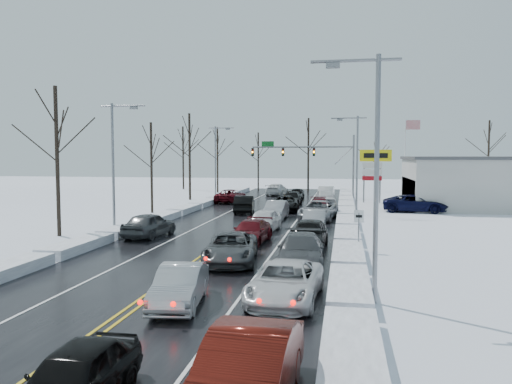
% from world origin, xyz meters
% --- Properties ---
extents(ground, '(160.00, 160.00, 0.00)m').
position_xyz_m(ground, '(0.00, 0.00, 0.00)').
color(ground, white).
rests_on(ground, ground).
extents(road_surface, '(14.00, 84.00, 0.01)m').
position_xyz_m(road_surface, '(0.00, 2.00, 0.01)').
color(road_surface, black).
rests_on(road_surface, ground).
extents(snow_bank_left, '(1.60, 72.00, 0.56)m').
position_xyz_m(snow_bank_left, '(-7.60, 2.00, 0.00)').
color(snow_bank_left, white).
rests_on(snow_bank_left, ground).
extents(snow_bank_right, '(1.60, 72.00, 0.56)m').
position_xyz_m(snow_bank_right, '(7.60, 2.00, 0.00)').
color(snow_bank_right, white).
rests_on(snow_bank_right, ground).
extents(traffic_signal_mast, '(13.28, 0.39, 8.00)m').
position_xyz_m(traffic_signal_mast, '(3.45, 27.99, 5.48)').
color(traffic_signal_mast, slate).
rests_on(traffic_signal_mast, ground).
extents(tires_plus_sign, '(3.20, 0.34, 6.00)m').
position_xyz_m(tires_plus_sign, '(10.50, 15.99, 4.99)').
color(tires_plus_sign, slate).
rests_on(tires_plus_sign, ground).
extents(used_vehicles_sign, '(2.20, 0.22, 4.65)m').
position_xyz_m(used_vehicles_sign, '(10.50, 22.00, 3.32)').
color(used_vehicles_sign, slate).
rests_on(used_vehicles_sign, ground).
extents(speed_limit_sign, '(0.55, 0.09, 2.35)m').
position_xyz_m(speed_limit_sign, '(8.20, -8.00, 1.63)').
color(speed_limit_sign, slate).
rests_on(speed_limit_sign, ground).
extents(flagpole, '(1.87, 1.20, 10.00)m').
position_xyz_m(flagpole, '(15.17, 30.00, 5.93)').
color(flagpole, silver).
rests_on(flagpole, ground).
extents(dealership_building, '(20.40, 12.40, 5.30)m').
position_xyz_m(dealership_building, '(23.98, 18.00, 2.66)').
color(dealership_building, '#BAB9B4').
rests_on(dealership_building, ground).
extents(streetlight_se, '(3.20, 0.25, 9.00)m').
position_xyz_m(streetlight_se, '(8.30, -18.00, 5.31)').
color(streetlight_se, slate).
rests_on(streetlight_se, ground).
extents(streetlight_ne, '(3.20, 0.25, 9.00)m').
position_xyz_m(streetlight_ne, '(8.30, 10.00, 5.31)').
color(streetlight_ne, slate).
rests_on(streetlight_ne, ground).
extents(streetlight_sw, '(3.20, 0.25, 9.00)m').
position_xyz_m(streetlight_sw, '(-8.30, -4.00, 5.31)').
color(streetlight_sw, slate).
rests_on(streetlight_sw, ground).
extents(streetlight_nw, '(3.20, 0.25, 9.00)m').
position_xyz_m(streetlight_nw, '(-8.30, 24.00, 5.31)').
color(streetlight_nw, slate).
rests_on(streetlight_nw, ground).
extents(tree_left_b, '(4.00, 4.00, 10.00)m').
position_xyz_m(tree_left_b, '(-11.50, -6.00, 6.99)').
color(tree_left_b, '#2D231C').
rests_on(tree_left_b, ground).
extents(tree_left_c, '(3.40, 3.40, 8.50)m').
position_xyz_m(tree_left_c, '(-10.50, 8.00, 5.94)').
color(tree_left_c, '#2D231C').
rests_on(tree_left_c, ground).
extents(tree_left_d, '(4.20, 4.20, 10.50)m').
position_xyz_m(tree_left_d, '(-11.20, 22.00, 7.33)').
color(tree_left_d, '#2D231C').
rests_on(tree_left_d, ground).
extents(tree_left_e, '(3.80, 3.80, 9.50)m').
position_xyz_m(tree_left_e, '(-10.80, 34.00, 6.64)').
color(tree_left_e, '#2D231C').
rests_on(tree_left_e, ground).
extents(tree_far_a, '(4.00, 4.00, 10.00)m').
position_xyz_m(tree_far_a, '(-18.00, 40.00, 6.99)').
color(tree_far_a, '#2D231C').
rests_on(tree_far_a, ground).
extents(tree_far_b, '(3.60, 3.60, 9.00)m').
position_xyz_m(tree_far_b, '(-6.00, 41.00, 6.29)').
color(tree_far_b, '#2D231C').
rests_on(tree_far_b, ground).
extents(tree_far_c, '(4.40, 4.40, 11.00)m').
position_xyz_m(tree_far_c, '(2.00, 39.00, 7.68)').
color(tree_far_c, '#2D231C').
rests_on(tree_far_c, ground).
extents(tree_far_d, '(3.40, 3.40, 8.50)m').
position_xyz_m(tree_far_d, '(12.00, 40.50, 5.94)').
color(tree_far_d, '#2D231C').
rests_on(tree_far_d, ground).
extents(tree_far_e, '(4.20, 4.20, 10.50)m').
position_xyz_m(tree_far_e, '(28.00, 41.00, 7.33)').
color(tree_far_e, '#2D231C').
rests_on(tree_far_e, ground).
extents(queued_car_1, '(2.09, 4.54, 1.44)m').
position_xyz_m(queued_car_1, '(1.55, -19.50, 0.00)').
color(queued_car_1, '#A7ABAF').
rests_on(queued_car_1, ground).
extents(queued_car_2, '(3.18, 5.70, 1.51)m').
position_xyz_m(queued_car_2, '(1.77, -12.18, 0.00)').
color(queued_car_2, '#414447').
rests_on(queued_car_2, ground).
extents(queued_car_3, '(2.37, 4.97, 1.40)m').
position_xyz_m(queued_car_3, '(1.70, -6.39, 0.00)').
color(queued_car_3, '#4D0A0F').
rests_on(queued_car_3, ground).
extents(queued_car_4, '(2.26, 4.80, 1.59)m').
position_xyz_m(queued_car_4, '(1.76, -1.61, 0.00)').
color(queued_car_4, white).
rests_on(queued_car_4, ground).
extents(queued_car_5, '(1.75, 4.75, 1.55)m').
position_xyz_m(queued_car_5, '(1.68, 5.38, 0.00)').
color(queued_car_5, '#989A9F').
rests_on(queued_car_5, ground).
extents(queued_car_6, '(3.12, 5.63, 1.49)m').
position_xyz_m(queued_car_6, '(1.76, 11.50, 0.00)').
color(queued_car_6, black).
rests_on(queued_car_6, ground).
extents(queued_car_7, '(2.20, 5.02, 1.44)m').
position_xyz_m(queued_car_7, '(1.75, 17.55, 0.00)').
color(queued_car_7, black).
rests_on(queued_car_7, ground).
extents(queued_car_8, '(1.87, 4.17, 1.39)m').
position_xyz_m(queued_car_8, '(1.58, 24.95, 0.00)').
color(queued_car_8, black).
rests_on(queued_car_8, ground).
extents(queued_car_10, '(2.71, 5.36, 1.45)m').
position_xyz_m(queued_car_10, '(5.25, -18.34, 0.00)').
color(queued_car_10, silver).
rests_on(queued_car_10, ground).
extents(queued_car_11, '(2.44, 5.54, 1.58)m').
position_xyz_m(queued_car_11, '(5.33, -12.49, 0.00)').
color(queued_car_11, '#3F4244').
rests_on(queued_car_11, ground).
extents(queued_car_12, '(2.18, 5.10, 1.72)m').
position_xyz_m(queued_car_12, '(5.38, -7.56, 0.00)').
color(queued_car_12, black).
rests_on(queued_car_12, ground).
extents(queued_car_13, '(1.63, 4.51, 1.48)m').
position_xyz_m(queued_car_13, '(5.26, -0.63, 0.00)').
color(queued_car_13, gray).
rests_on(queued_car_13, ground).
extents(queued_car_14, '(3.44, 6.12, 1.61)m').
position_xyz_m(queued_car_14, '(5.24, 5.56, 0.00)').
color(queued_car_14, gray).
rests_on(queued_car_14, ground).
extents(queued_car_15, '(2.43, 4.80, 1.33)m').
position_xyz_m(queued_car_15, '(5.08, 11.41, 0.00)').
color(queued_car_15, '#470910').
rests_on(queued_car_15, ground).
extents(queued_car_16, '(2.67, 5.24, 1.71)m').
position_xyz_m(queued_car_16, '(5.32, 18.18, 0.00)').
color(queued_car_16, silver).
rests_on(queued_car_16, ground).
extents(queued_car_17, '(1.98, 5.15, 1.68)m').
position_xyz_m(queued_car_17, '(5.21, 23.89, 0.00)').
color(queued_car_17, silver).
rests_on(queued_car_17, ground).
extents(oncoming_car_0, '(2.37, 5.15, 1.64)m').
position_xyz_m(oncoming_car_0, '(-1.88, 9.42, 0.00)').
color(oncoming_car_0, black).
rests_on(oncoming_car_0, ground).
extents(oncoming_car_1, '(2.89, 5.69, 1.54)m').
position_xyz_m(oncoming_car_1, '(-5.42, 19.00, 0.00)').
color(oncoming_car_1, '#4F0A12').
rests_on(oncoming_car_1, ground).
extents(oncoming_car_2, '(2.74, 5.64, 1.58)m').
position_xyz_m(oncoming_car_2, '(-1.64, 30.50, 0.00)').
color(oncoming_car_2, silver).
rests_on(oncoming_car_2, ground).
extents(oncoming_car_3, '(2.51, 5.04, 1.65)m').
position_xyz_m(oncoming_car_3, '(-5.36, -5.34, 0.00)').
color(oncoming_car_3, '#404345').
rests_on(oncoming_car_3, ground).
extents(parked_car_0, '(6.27, 3.40, 1.67)m').
position_xyz_m(parked_car_0, '(14.07, 12.85, 0.00)').
color(parked_car_0, black).
rests_on(parked_car_0, ground).
extents(parked_car_1, '(2.51, 5.03, 1.40)m').
position_xyz_m(parked_car_1, '(16.84, 15.06, 0.00)').
color(parked_car_1, '#3E4043').
rests_on(parked_car_1, ground).
extents(parked_car_2, '(1.82, 4.12, 1.38)m').
position_xyz_m(parked_car_2, '(14.86, 23.06, 0.00)').
color(parked_car_2, black).
rests_on(parked_car_2, ground).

